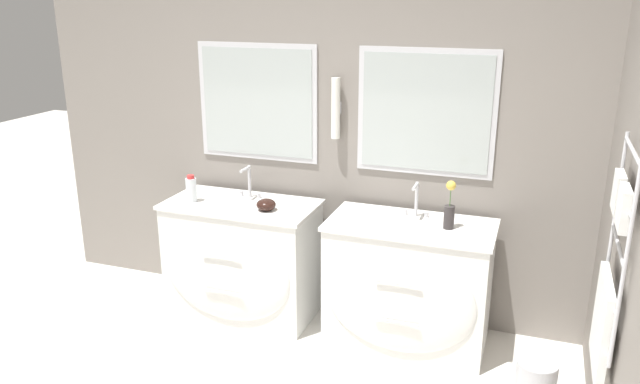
{
  "coord_description": "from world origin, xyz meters",
  "views": [
    {
      "loc": [
        1.19,
        -1.87,
        2.23
      ],
      "look_at": [
        -0.01,
        1.5,
        1.09
      ],
      "focal_mm": 35.0,
      "sensor_mm": 36.0,
      "label": 1
    }
  ],
  "objects_px": {
    "vanity_right": "(407,285)",
    "toiletry_bottle": "(191,189)",
    "waste_bin": "(536,382)",
    "vanity_left": "(241,260)",
    "flower_vase": "(450,209)",
    "amenity_bowl": "(266,205)"
  },
  "relations": [
    {
      "from": "vanity_right",
      "to": "toiletry_bottle",
      "type": "height_order",
      "value": "toiletry_bottle"
    },
    {
      "from": "toiletry_bottle",
      "to": "waste_bin",
      "type": "xyz_separation_m",
      "value": [
        2.37,
        -0.35,
        -0.78
      ]
    },
    {
      "from": "vanity_left",
      "to": "vanity_right",
      "type": "height_order",
      "value": "same"
    },
    {
      "from": "flower_vase",
      "to": "vanity_left",
      "type": "bearing_deg",
      "value": -178.95
    },
    {
      "from": "vanity_left",
      "to": "amenity_bowl",
      "type": "relative_size",
      "value": 8.04
    },
    {
      "from": "flower_vase",
      "to": "waste_bin",
      "type": "distance_m",
      "value": 1.1
    },
    {
      "from": "vanity_left",
      "to": "vanity_right",
      "type": "bearing_deg",
      "value": 0.0
    },
    {
      "from": "waste_bin",
      "to": "flower_vase",
      "type": "bearing_deg",
      "value": 144.4
    },
    {
      "from": "vanity_right",
      "to": "flower_vase",
      "type": "bearing_deg",
      "value": 6.34
    },
    {
      "from": "vanity_right",
      "to": "amenity_bowl",
      "type": "height_order",
      "value": "amenity_bowl"
    },
    {
      "from": "vanity_left",
      "to": "amenity_bowl",
      "type": "xyz_separation_m",
      "value": [
        0.23,
        -0.05,
        0.45
      ]
    },
    {
      "from": "vanity_right",
      "to": "waste_bin",
      "type": "bearing_deg",
      "value": -25.71
    },
    {
      "from": "vanity_right",
      "to": "toiletry_bottle",
      "type": "bearing_deg",
      "value": -177.95
    },
    {
      "from": "vanity_left",
      "to": "flower_vase",
      "type": "bearing_deg",
      "value": 1.05
    },
    {
      "from": "toiletry_bottle",
      "to": "amenity_bowl",
      "type": "distance_m",
      "value": 0.57
    },
    {
      "from": "waste_bin",
      "to": "toiletry_bottle",
      "type": "bearing_deg",
      "value": 171.69
    },
    {
      "from": "amenity_bowl",
      "to": "flower_vase",
      "type": "xyz_separation_m",
      "value": [
        1.2,
        0.07,
        0.09
      ]
    },
    {
      "from": "toiletry_bottle",
      "to": "waste_bin",
      "type": "height_order",
      "value": "toiletry_bottle"
    },
    {
      "from": "amenity_bowl",
      "to": "waste_bin",
      "type": "height_order",
      "value": "amenity_bowl"
    },
    {
      "from": "toiletry_bottle",
      "to": "vanity_right",
      "type": "bearing_deg",
      "value": 2.05
    },
    {
      "from": "toiletry_bottle",
      "to": "amenity_bowl",
      "type": "height_order",
      "value": "toiletry_bottle"
    },
    {
      "from": "vanity_left",
      "to": "toiletry_bottle",
      "type": "xyz_separation_m",
      "value": [
        -0.33,
        -0.05,
        0.5
      ]
    }
  ]
}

